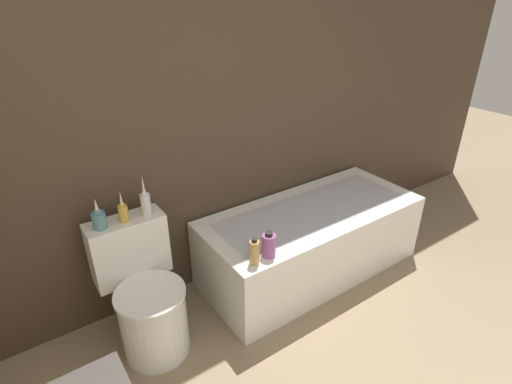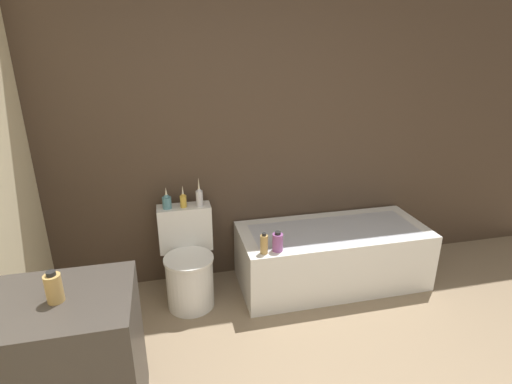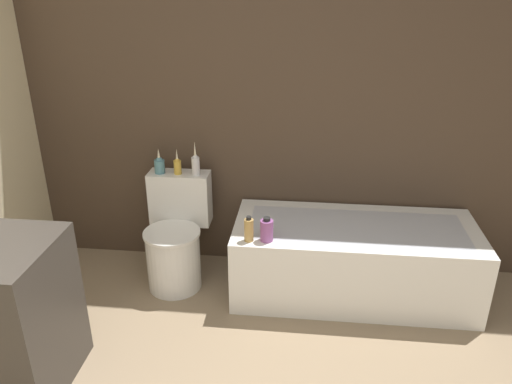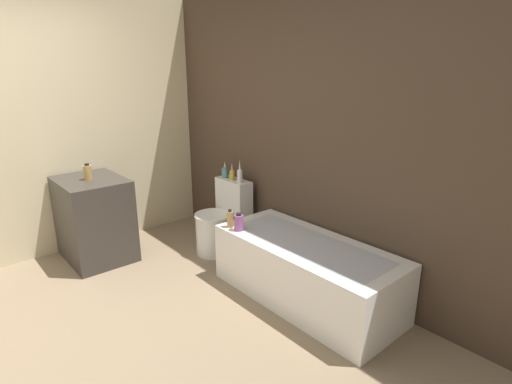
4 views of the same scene
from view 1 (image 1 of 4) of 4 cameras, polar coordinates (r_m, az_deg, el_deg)
name	(u,v)px [view 1 (image 1 of 4)]	position (r m, az deg, el deg)	size (l,w,h in m)	color
wall_back_tiled	(183,98)	(2.40, -10.38, 13.07)	(6.40, 0.06, 2.60)	#423326
bathtub	(311,240)	(2.91, 7.82, -6.75)	(1.58, 0.68, 0.50)	white
toilet	(146,297)	(2.39, -15.46, -14.30)	(0.42, 0.55, 0.74)	white
vase_gold	(99,218)	(2.23, -21.56, -3.48)	(0.07, 0.07, 0.18)	teal
vase_silver	(123,211)	(2.25, -18.46, -2.63)	(0.05, 0.05, 0.18)	gold
vase_bronze	(146,202)	(2.27, -15.51, -1.37)	(0.05, 0.05, 0.24)	silver
shampoo_bottle_tall	(254,252)	(2.21, -0.23, -8.57)	(0.06, 0.06, 0.16)	tan
shampoo_bottle_short	(269,245)	(2.27, 1.84, -7.56)	(0.08, 0.08, 0.16)	#8C4C8C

